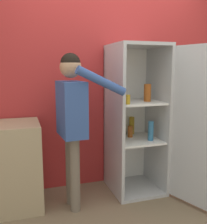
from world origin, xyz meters
TOP-DOWN VIEW (x-y plane):
  - ground_plane at (0.00, 0.00)m, footprint 12.00×12.00m
  - wall_back at (0.00, 0.98)m, footprint 7.00×0.06m
  - refrigerator at (0.33, 0.54)m, footprint 0.83×1.18m
  - person at (-0.55, 0.44)m, footprint 0.63×0.54m
  - counter at (-1.25, 0.64)m, footprint 0.77×0.58m

SIDE VIEW (x-z plane):
  - ground_plane at x=0.00m, z-range 0.00..0.00m
  - counter at x=-1.25m, z-range 0.00..0.90m
  - refrigerator at x=0.33m, z-range 0.00..1.72m
  - person at x=-0.55m, z-range 0.22..1.82m
  - wall_back at x=0.00m, z-range 0.00..2.55m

